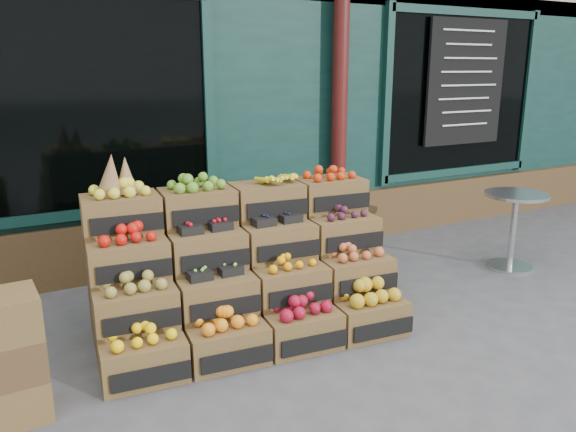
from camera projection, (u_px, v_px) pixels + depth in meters
name	position (u px, v px, depth m)	size (l,w,h in m)	color
ground	(350.00, 333.00, 4.57)	(60.00, 60.00, 0.00)	#4A4A4D
shop_facade	(159.00, 46.00, 8.30)	(12.00, 6.24, 4.80)	#0D2F29
crate_display	(243.00, 276.00, 4.56)	(2.46, 1.37, 1.48)	brown
bistro_table	(514.00, 222.00, 5.93)	(0.65, 0.65, 0.82)	silver
shopkeeper	(77.00, 179.00, 6.00)	(0.68, 0.45, 1.87)	#185428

